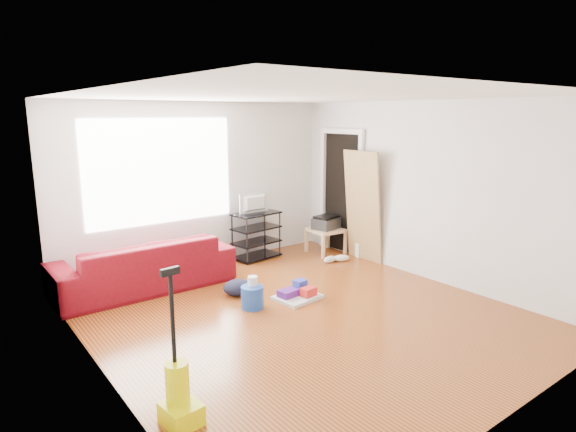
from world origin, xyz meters
TOP-DOWN VIEW (x-y plane):
  - room at (0.07, 0.15)m, footprint 4.51×5.01m
  - sofa at (-1.14, 1.95)m, footprint 2.34×0.91m
  - tv_stand at (0.85, 2.22)m, footprint 0.80×0.52m
  - tv at (0.85, 2.22)m, footprint 0.54×0.07m
  - side_table at (1.95, 1.76)m, footprint 0.55×0.55m
  - printer at (1.95, 1.76)m, footprint 0.48×0.40m
  - bucket at (-0.35, 0.51)m, footprint 0.33×0.33m
  - toilet_paper at (-0.32, 0.54)m, footprint 0.12×0.12m
  - cleaning_tray at (0.29, 0.42)m, footprint 0.59×0.49m
  - backpack at (-0.27, 0.98)m, footprint 0.44×0.39m
  - sneakers at (1.73, 1.27)m, footprint 0.48×0.24m
  - vacuum at (-2.00, -1.02)m, footprint 0.28×0.32m
  - door_panel at (2.13, 1.10)m, footprint 0.22×0.71m

SIDE VIEW (x-z plane):
  - sofa at x=-1.14m, z-range -0.34..0.34m
  - bucket at x=-0.35m, z-range -0.14..0.14m
  - backpack at x=-0.27m, z-range -0.11..0.11m
  - door_panel at x=2.13m, z-range -0.88..0.88m
  - sneakers at x=1.73m, z-range 0.00..0.11m
  - cleaning_tray at x=0.29m, z-range -0.04..0.16m
  - toilet_paper at x=-0.32m, z-range 0.14..0.25m
  - vacuum at x=-2.00m, z-range -0.38..0.84m
  - side_table at x=1.95m, z-range 0.14..0.57m
  - tv_stand at x=0.85m, z-range 0.01..0.77m
  - printer at x=1.95m, z-range 0.42..0.64m
  - tv at x=0.85m, z-range 0.76..1.07m
  - room at x=0.07m, z-range 0.00..2.51m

